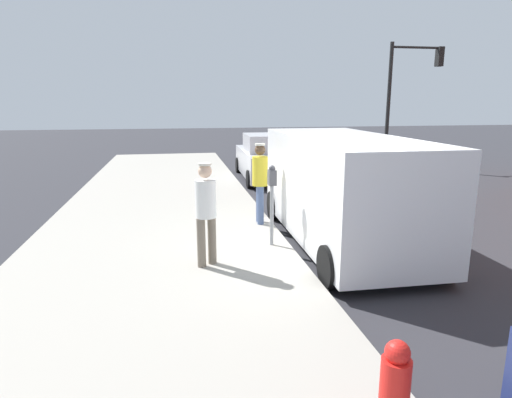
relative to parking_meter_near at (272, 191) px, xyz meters
name	(u,v)px	position (x,y,z in m)	size (l,w,h in m)	color
ground_plane	(354,261)	(-1.35, 0.74, -1.18)	(80.00, 80.00, 0.00)	#2D2D33
sidewalk_slab	(154,271)	(2.15, 0.74, -1.11)	(5.00, 32.00, 0.15)	#9E998E
parking_meter_near	(272,191)	(0.00, 0.00, 0.00)	(0.14, 0.18, 1.52)	gray
pedestrian_in_white	(206,208)	(1.28, 0.83, -0.05)	(0.34, 0.34, 1.71)	#726656
pedestrian_in_yellow	(260,178)	(-0.07, -1.54, -0.01)	(0.34, 0.36, 1.77)	#4C608C
parked_van	(343,187)	(-1.50, -0.30, -0.03)	(2.18, 5.23, 2.15)	white
parked_sedan_behind	(267,159)	(-1.58, -7.82, -0.43)	(2.06, 4.46, 1.65)	#BCBCC1
traffic_light_corner	(408,84)	(-8.12, -9.96, 2.34)	(2.48, 0.42, 5.20)	black
fire_hydrant	(394,391)	(0.10, 4.93, -0.61)	(0.24, 0.24, 0.86)	red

